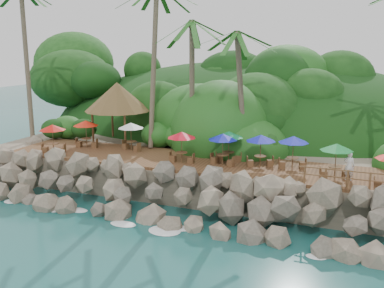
% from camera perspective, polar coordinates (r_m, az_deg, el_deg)
% --- Properties ---
extents(ground, '(140.00, 140.00, 0.00)m').
position_cam_1_polar(ground, '(24.30, -5.30, -10.77)').
color(ground, '#19514F').
rests_on(ground, ground).
extents(land_base, '(32.00, 25.20, 2.10)m').
position_cam_1_polar(land_base, '(38.24, 5.52, -0.38)').
color(land_base, gray).
rests_on(land_base, ground).
extents(jungle_hill, '(44.80, 28.00, 15.40)m').
position_cam_1_polar(jungle_hill, '(45.55, 8.12, 0.31)').
color(jungle_hill, '#143811').
rests_on(jungle_hill, ground).
extents(seawall, '(29.00, 4.00, 2.30)m').
position_cam_1_polar(seawall, '(25.55, -3.32, -6.77)').
color(seawall, gray).
rests_on(seawall, ground).
extents(terrace, '(26.00, 5.00, 0.20)m').
position_cam_1_polar(terrace, '(28.76, 0.00, -2.33)').
color(terrace, brown).
rests_on(terrace, land_base).
extents(jungle_foliage, '(44.00, 16.00, 12.00)m').
position_cam_1_polar(jungle_foliage, '(37.56, 5.06, -2.26)').
color(jungle_foliage, '#143811').
rests_on(jungle_foliage, ground).
extents(foam_line, '(25.20, 0.80, 0.06)m').
position_cam_1_polar(foam_line, '(24.54, -4.98, -10.45)').
color(foam_line, white).
rests_on(foam_line, ground).
extents(palms, '(35.52, 6.88, 12.98)m').
position_cam_1_polar(palms, '(29.78, 4.73, 17.57)').
color(palms, brown).
rests_on(palms, ground).
extents(palapa, '(5.04, 5.04, 4.60)m').
position_cam_1_polar(palapa, '(34.35, -9.64, 6.05)').
color(palapa, brown).
rests_on(palapa, ground).
extents(dining_clusters, '(23.41, 4.48, 2.00)m').
position_cam_1_polar(dining_clusters, '(27.76, 2.20, 0.85)').
color(dining_clusters, brown).
rests_on(dining_clusters, terrace).
extents(railing, '(8.30, 0.10, 1.00)m').
position_cam_1_polar(railing, '(24.45, 23.36, -4.39)').
color(railing, brown).
rests_on(railing, terrace).
extents(waiter, '(0.66, 0.50, 1.63)m').
position_cam_1_polar(waiter, '(25.91, 19.67, -2.68)').
color(waiter, silver).
rests_on(waiter, terrace).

